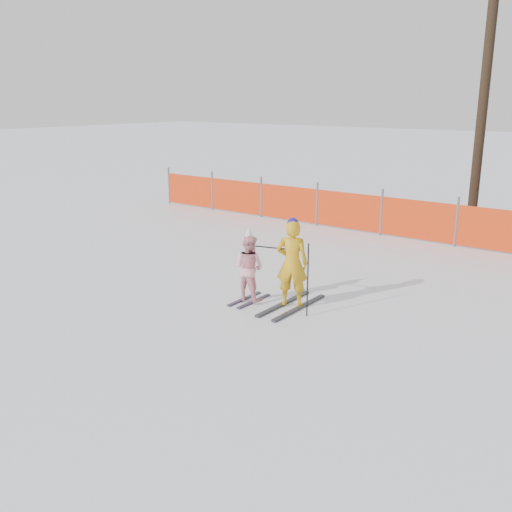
{
  "coord_description": "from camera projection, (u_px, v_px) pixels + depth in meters",
  "views": [
    {
      "loc": [
        5.57,
        -6.84,
        3.56
      ],
      "look_at": [
        0.0,
        0.5,
        1.0
      ],
      "focal_mm": 40.0,
      "sensor_mm": 36.0,
      "label": 1
    }
  ],
  "objects": [
    {
      "name": "child",
      "position": [
        249.0,
        267.0,
        10.19
      ],
      "size": [
        0.6,
        0.92,
        1.39
      ],
      "color": "black",
      "rests_on": "ground"
    },
    {
      "name": "adult",
      "position": [
        292.0,
        264.0,
        9.85
      ],
      "size": [
        0.66,
        1.58,
        1.61
      ],
      "color": "black",
      "rests_on": "ground"
    },
    {
      "name": "ground",
      "position": [
        238.0,
        320.0,
        9.44
      ],
      "size": [
        120.0,
        120.0,
        0.0
      ],
      "primitive_type": "plane",
      "color": "white",
      "rests_on": "ground"
    },
    {
      "name": "ski_poles",
      "position": [
        296.0,
        270.0,
        9.62
      ],
      "size": [
        1.13,
        0.19,
        1.27
      ],
      "color": "black",
      "rests_on": "ground"
    },
    {
      "name": "safety_fence",
      "position": [
        358.0,
        212.0,
        15.58
      ],
      "size": [
        14.73,
        0.06,
        1.25
      ],
      "color": "#595960",
      "rests_on": "ground"
    }
  ]
}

